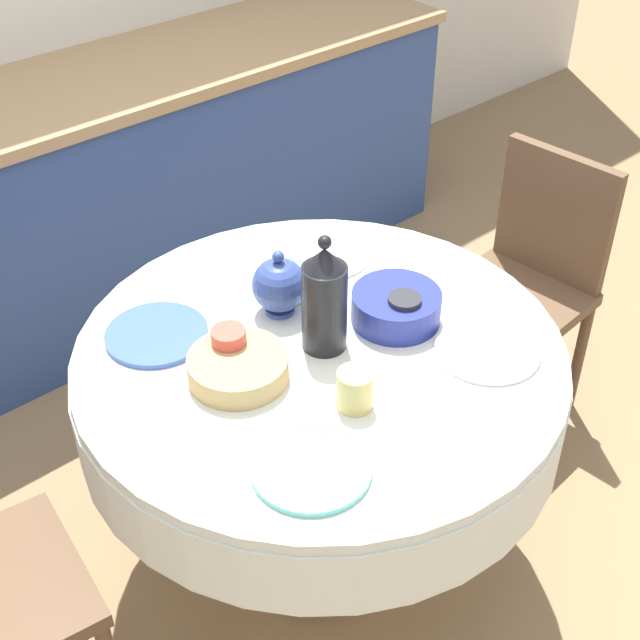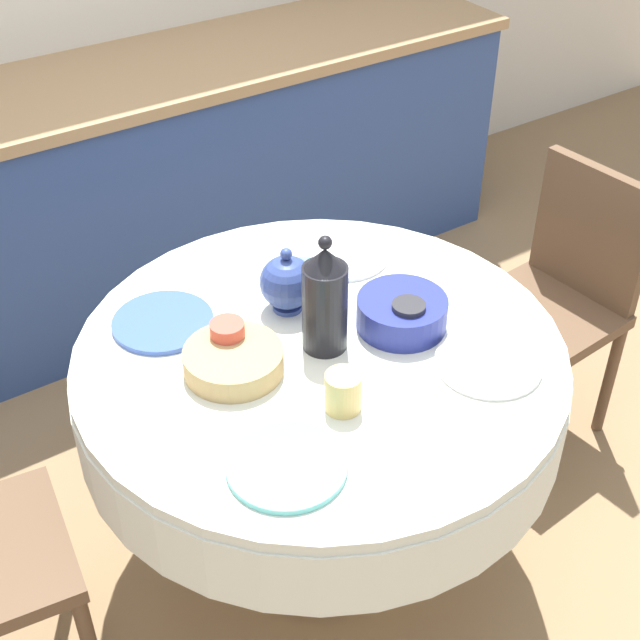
{
  "view_description": "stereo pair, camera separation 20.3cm",
  "coord_description": "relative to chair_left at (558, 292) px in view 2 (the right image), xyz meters",
  "views": [
    {
      "loc": [
        -1.06,
        -1.22,
        2.07
      ],
      "look_at": [
        0.0,
        0.0,
        0.83
      ],
      "focal_mm": 50.0,
      "sensor_mm": 36.0,
      "label": 1
    },
    {
      "loc": [
        -0.9,
        -1.34,
        2.07
      ],
      "look_at": [
        0.0,
        0.0,
        0.83
      ],
      "focal_mm": 50.0,
      "sensor_mm": 36.0,
      "label": 2
    }
  ],
  "objects": [
    {
      "name": "ground_plane",
      "position": [
        -0.92,
        -0.07,
        -0.5
      ],
      "size": [
        12.0,
        12.0,
        0.0
      ],
      "primitive_type": "plane",
      "color": "#8E704C"
    },
    {
      "name": "kitchen_counter",
      "position": [
        -0.92,
        1.35,
        -0.04
      ],
      "size": [
        3.24,
        0.64,
        0.91
      ],
      "color": "#2D4784",
      "rests_on": "ground_plane"
    },
    {
      "name": "dining_table",
      "position": [
        -0.92,
        -0.07,
        0.12
      ],
      "size": [
        1.17,
        1.17,
        0.75
      ],
      "color": "tan",
      "rests_on": "ground_plane"
    },
    {
      "name": "chair_left",
      "position": [
        0.0,
        0.0,
        0.0
      ],
      "size": [
        0.43,
        0.43,
        0.87
      ],
      "rotation": [
        0.0,
        0.0,
        -4.63
      ],
      "color": "brown",
      "rests_on": "ground_plane"
    },
    {
      "name": "plate_near_left",
      "position": [
        -1.19,
        -0.36,
        0.26
      ],
      "size": [
        0.24,
        0.24,
        0.01
      ],
      "primitive_type": "cylinder",
      "color": "#60BCB7",
      "rests_on": "dining_table"
    },
    {
      "name": "cup_near_left",
      "position": [
        -0.99,
        -0.27,
        0.3
      ],
      "size": [
        0.08,
        0.08,
        0.09
      ],
      "primitive_type": "cylinder",
      "color": "#DBB766",
      "rests_on": "dining_table"
    },
    {
      "name": "plate_near_right",
      "position": [
        -0.64,
        -0.34,
        0.26
      ],
      "size": [
        0.24,
        0.24,
        0.01
      ],
      "primitive_type": "cylinder",
      "color": "white",
      "rests_on": "dining_table"
    },
    {
      "name": "cup_near_right",
      "position": [
        -0.72,
        -0.15,
        0.3
      ],
      "size": [
        0.08,
        0.08,
        0.09
      ],
      "primitive_type": "cylinder",
      "color": "#28282D",
      "rests_on": "dining_table"
    },
    {
      "name": "plate_far_left",
      "position": [
        -1.18,
        0.21,
        0.26
      ],
      "size": [
        0.24,
        0.24,
        0.01
      ],
      "primitive_type": "cylinder",
      "color": "#3856AD",
      "rests_on": "dining_table"
    },
    {
      "name": "cup_far_left",
      "position": [
        -1.11,
        0.02,
        0.3
      ],
      "size": [
        0.08,
        0.08,
        0.09
      ],
      "primitive_type": "cylinder",
      "color": "#CC4C3D",
      "rests_on": "dining_table"
    },
    {
      "name": "plate_far_right",
      "position": [
        -0.65,
        0.21,
        0.26
      ],
      "size": [
        0.24,
        0.24,
        0.01
      ],
      "primitive_type": "cylinder",
      "color": "white",
      "rests_on": "dining_table"
    },
    {
      "name": "cup_far_right",
      "position": [
        -0.84,
        0.12,
        0.3
      ],
      "size": [
        0.08,
        0.08,
        0.09
      ],
      "primitive_type": "cylinder",
      "color": "#5BA39E",
      "rests_on": "dining_table"
    },
    {
      "name": "coffee_carafe",
      "position": [
        -0.9,
        -0.08,
        0.39
      ],
      "size": [
        0.1,
        0.1,
        0.3
      ],
      "color": "black",
      "rests_on": "dining_table"
    },
    {
      "name": "teapot",
      "position": [
        -0.9,
        0.1,
        0.33
      ],
      "size": [
        0.18,
        0.13,
        0.18
      ],
      "color": "#33478E",
      "rests_on": "dining_table"
    },
    {
      "name": "bread_basket",
      "position": [
        -1.13,
        -0.04,
        0.28
      ],
      "size": [
        0.23,
        0.23,
        0.06
      ],
      "primitive_type": "cylinder",
      "color": "tan",
      "rests_on": "dining_table"
    },
    {
      "name": "fruit_bowl",
      "position": [
        -0.71,
        -0.11,
        0.29
      ],
      "size": [
        0.22,
        0.22,
        0.08
      ],
      "primitive_type": "cylinder",
      "color": "navy",
      "rests_on": "dining_table"
    }
  ]
}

